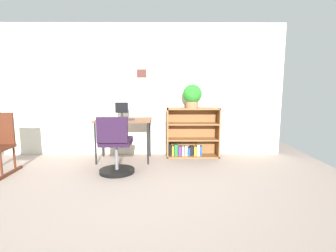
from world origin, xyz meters
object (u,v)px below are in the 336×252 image
object	(u,v)px
desk	(124,123)
bookshelf_low	(192,135)
keyboard	(122,119)
monitor	(122,110)
office_chair	(116,149)
potted_plant_on_shelf	(192,95)

from	to	relation	value
desk	bookshelf_low	size ratio (longest dim) A/B	1.00
keyboard	bookshelf_low	world-z (taller)	bookshelf_low
keyboard	bookshelf_low	bearing A→B (deg)	17.56
monitor	office_chair	distance (m)	0.91
office_chair	potted_plant_on_shelf	bearing A→B (deg)	38.11
monitor	bookshelf_low	distance (m)	1.33
desk	bookshelf_low	xyz separation A→B (m)	(1.19, 0.27, -0.26)
bookshelf_low	office_chair	bearing A→B (deg)	-140.25
keyboard	office_chair	xyz separation A→B (m)	(-0.01, -0.62, -0.36)
office_chair	keyboard	bearing A→B (deg)	89.30
potted_plant_on_shelf	desk	bearing A→B (deg)	-169.88
monitor	potted_plant_on_shelf	size ratio (longest dim) A/B	0.67
desk	keyboard	size ratio (longest dim) A/B	2.45
monitor	keyboard	bearing A→B (deg)	-77.42
desk	potted_plant_on_shelf	world-z (taller)	potted_plant_on_shelf
desk	bookshelf_low	distance (m)	1.25
potted_plant_on_shelf	bookshelf_low	bearing A→B (deg)	87.24
keyboard	desk	bearing A→B (deg)	89.25
office_chair	potted_plant_on_shelf	distance (m)	1.69
keyboard	potted_plant_on_shelf	bearing A→B (deg)	14.98
office_chair	potted_plant_on_shelf	world-z (taller)	potted_plant_on_shelf
desk	monitor	world-z (taller)	monitor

